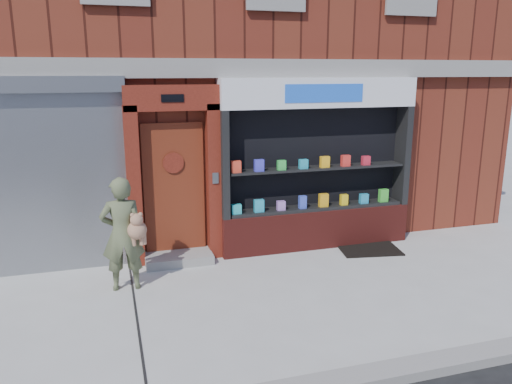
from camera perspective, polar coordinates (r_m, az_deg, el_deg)
name	(u,v)px	position (r m, az deg, el deg)	size (l,w,h in m)	color
ground	(250,301)	(7.10, -0.64, -12.31)	(80.00, 80.00, 0.00)	#9E9E99
building	(178,31)	(12.29, -8.86, 17.69)	(12.00, 8.16, 8.00)	#5D2015
shutter_bay	(23,166)	(8.27, -25.10, 2.70)	(3.10, 0.30, 3.04)	gray
red_door_bay	(174,175)	(8.23, -9.32, 1.91)	(1.52, 0.58, 2.90)	#4E150D
pharmacy_bay	(317,172)	(8.86, 6.96, 2.27)	(3.50, 0.41, 3.00)	maroon
woman	(123,234)	(7.41, -14.91, -4.62)	(0.65, 0.42, 1.67)	#565F3E
doormat	(369,249)	(9.18, 12.80, -6.39)	(1.04, 0.73, 0.03)	black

